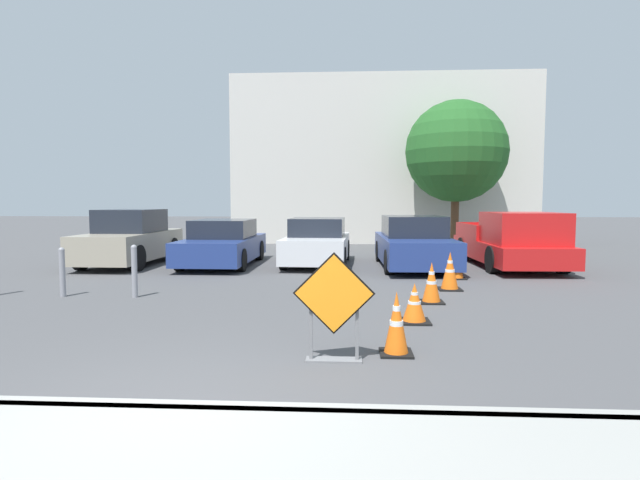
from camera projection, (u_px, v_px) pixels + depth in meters
name	position (u px, v px, depth m)	size (l,w,h in m)	color
ground_plane	(294.00, 268.00, 14.29)	(96.00, 96.00, 0.00)	#4C4C4F
curb_lip	(168.00, 412.00, 4.33)	(24.61, 0.20, 0.14)	#999993
road_closed_sign	(334.00, 304.00, 5.85)	(0.97, 0.20, 1.31)	black
traffic_cone_nearest	(396.00, 324.00, 6.16)	(0.41, 0.41, 0.79)	black
traffic_cone_second	(414.00, 303.00, 7.81)	(0.49, 0.49, 0.62)	black
traffic_cone_third	(432.00, 283.00, 9.32)	(0.45, 0.45, 0.77)	black
traffic_cone_fourth	(450.00, 271.00, 10.69)	(0.49, 0.49, 0.82)	black
traffic_cone_fifth	(457.00, 263.00, 12.20)	(0.44, 0.44, 0.81)	black
parked_car_nearest	(130.00, 239.00, 14.97)	(1.83, 4.30, 1.66)	#A39984
parked_car_second	(223.00, 244.00, 14.87)	(1.91, 4.35, 1.35)	navy
parked_car_third	(317.00, 243.00, 14.99)	(1.95, 4.08, 1.40)	silver
parked_car_fourth	(413.00, 244.00, 14.35)	(1.99, 4.63, 1.48)	navy
pickup_truck	(512.00, 243.00, 14.27)	(2.15, 5.17, 1.60)	red
bollard_nearest	(134.00, 270.00, 9.82)	(0.12, 0.12, 1.05)	gray
bollard_second	(62.00, 271.00, 9.91)	(0.12, 0.12, 0.99)	gray
building_facade_backdrop	(380.00, 163.00, 24.32)	(13.68, 5.00, 7.53)	beige
street_tree_behind_lot	(456.00, 152.00, 20.04)	(4.07, 4.07, 5.94)	#513823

